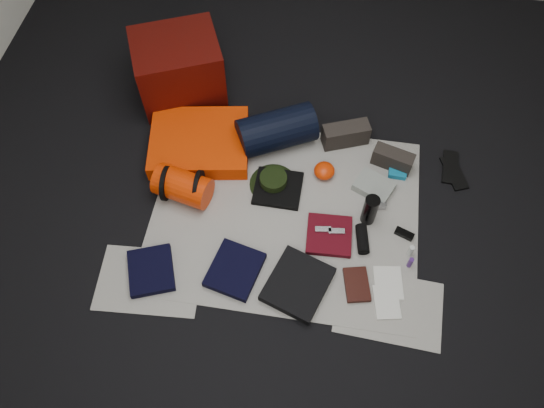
# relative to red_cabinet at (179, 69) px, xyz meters

# --- Properties ---
(floor) EXTENTS (4.50, 4.50, 0.02)m
(floor) POSITION_rel_red_cabinet_xyz_m (0.84, -0.86, -0.24)
(floor) COLOR black
(floor) RESTS_ON ground
(newspaper_mat) EXTENTS (1.60, 1.30, 0.01)m
(newspaper_mat) POSITION_rel_red_cabinet_xyz_m (0.84, -0.86, -0.23)
(newspaper_mat) COLOR #B9B5AB
(newspaper_mat) RESTS_ON floor
(newspaper_sheet_front_left) EXTENTS (0.61, 0.44, 0.00)m
(newspaper_sheet_front_left) POSITION_rel_red_cabinet_xyz_m (0.14, -1.41, -0.23)
(newspaper_sheet_front_left) COLOR #B9B5AB
(newspaper_sheet_front_left) RESTS_ON floor
(newspaper_sheet_front_right) EXTENTS (0.60, 0.43, 0.00)m
(newspaper_sheet_front_right) POSITION_rel_red_cabinet_xyz_m (1.49, -1.36, -0.23)
(newspaper_sheet_front_right) COLOR #B9B5AB
(newspaper_sheet_front_right) RESTS_ON floor
(red_cabinet) EXTENTS (0.68, 0.64, 0.46)m
(red_cabinet) POSITION_rel_red_cabinet_xyz_m (0.00, 0.00, 0.00)
(red_cabinet) COLOR #470805
(red_cabinet) RESTS_ON floor
(sleeping_pad) EXTENTS (0.70, 0.60, 0.11)m
(sleeping_pad) POSITION_rel_red_cabinet_xyz_m (0.22, -0.45, -0.17)
(sleeping_pad) COLOR #EB3602
(sleeping_pad) RESTS_ON newspaper_mat
(stuff_sack) EXTENTS (0.37, 0.27, 0.20)m
(stuff_sack) POSITION_rel_red_cabinet_xyz_m (0.21, -0.82, -0.12)
(stuff_sack) COLOR red
(stuff_sack) RESTS_ON newspaper_mat
(sack_strap_left) EXTENTS (0.02, 0.22, 0.22)m
(sack_strap_left) POSITION_rel_red_cabinet_xyz_m (0.11, -0.82, -0.11)
(sack_strap_left) COLOR black
(sack_strap_left) RESTS_ON newspaper_mat
(sack_strap_right) EXTENTS (0.02, 0.22, 0.22)m
(sack_strap_right) POSITION_rel_red_cabinet_xyz_m (0.31, -0.82, -0.11)
(sack_strap_right) COLOR black
(sack_strap_right) RESTS_ON newspaper_mat
(navy_duffel) EXTENTS (0.55, 0.45, 0.26)m
(navy_duffel) POSITION_rel_red_cabinet_xyz_m (0.71, -0.33, -0.09)
(navy_duffel) COLOR black
(navy_duffel) RESTS_ON newspaper_mat
(boonie_brim) EXTENTS (0.35, 0.35, 0.01)m
(boonie_brim) POSITION_rel_red_cabinet_xyz_m (0.74, -0.66, -0.22)
(boonie_brim) COLOR black
(boonie_brim) RESTS_ON newspaper_mat
(boonie_crown) EXTENTS (0.17, 0.17, 0.07)m
(boonie_crown) POSITION_rel_red_cabinet_xyz_m (0.74, -0.66, -0.18)
(boonie_crown) COLOR black
(boonie_crown) RESTS_ON boonie_brim
(hiking_boot_left) EXTENTS (0.32, 0.21, 0.15)m
(hiking_boot_left) POSITION_rel_red_cabinet_xyz_m (1.15, -0.26, -0.15)
(hiking_boot_left) COLOR #2D2723
(hiking_boot_left) RESTS_ON newspaper_mat
(hiking_boot_right) EXTENTS (0.27, 0.16, 0.13)m
(hiking_boot_right) POSITION_rel_red_cabinet_xyz_m (1.46, -0.40, -0.16)
(hiking_boot_right) COLOR #2D2723
(hiking_boot_right) RESTS_ON newspaper_mat
(flip_flop_left) EXTENTS (0.11, 0.26, 0.01)m
(flip_flop_left) POSITION_rel_red_cabinet_xyz_m (1.84, -0.36, -0.22)
(flip_flop_left) COLOR black
(flip_flop_left) RESTS_ON floor
(flip_flop_right) EXTENTS (0.18, 0.27, 0.01)m
(flip_flop_right) POSITION_rel_red_cabinet_xyz_m (1.86, -0.40, -0.22)
(flip_flop_right) COLOR black
(flip_flop_right) RESTS_ON floor
(trousers_navy_a) EXTENTS (0.33, 0.35, 0.04)m
(trousers_navy_a) POSITION_rel_red_cabinet_xyz_m (0.14, -1.36, -0.20)
(trousers_navy_a) COLOR black
(trousers_navy_a) RESTS_ON newspaper_mat
(trousers_navy_b) EXTENTS (0.33, 0.36, 0.05)m
(trousers_navy_b) POSITION_rel_red_cabinet_xyz_m (0.61, -1.28, -0.20)
(trousers_navy_b) COLOR black
(trousers_navy_b) RESTS_ON newspaper_mat
(trousers_charcoal) EXTENTS (0.41, 0.44, 0.06)m
(trousers_charcoal) POSITION_rel_red_cabinet_xyz_m (0.98, -1.31, -0.19)
(trousers_charcoal) COLOR black
(trousers_charcoal) RESTS_ON newspaper_mat
(black_tshirt) EXTENTS (0.29, 0.27, 0.03)m
(black_tshirt) POSITION_rel_red_cabinet_xyz_m (0.77, -0.70, -0.21)
(black_tshirt) COLOR black
(black_tshirt) RESTS_ON newspaper_mat
(red_shirt) EXTENTS (0.28, 0.28, 0.04)m
(red_shirt) POSITION_rel_red_cabinet_xyz_m (1.12, -0.97, -0.20)
(red_shirt) COLOR #4E0812
(red_shirt) RESTS_ON newspaper_mat
(orange_stuff_sack) EXTENTS (0.16, 0.16, 0.09)m
(orange_stuff_sack) POSITION_rel_red_cabinet_xyz_m (1.04, -0.54, -0.18)
(orange_stuff_sack) COLOR red
(orange_stuff_sack) RESTS_ON newspaper_mat
(first_aid_pouch) EXTENTS (0.28, 0.25, 0.06)m
(first_aid_pouch) POSITION_rel_red_cabinet_xyz_m (1.36, -0.60, -0.19)
(first_aid_pouch) COLOR gray
(first_aid_pouch) RESTS_ON newspaper_mat
(water_bottle) EXTENTS (0.11, 0.11, 0.22)m
(water_bottle) POSITION_rel_red_cabinet_xyz_m (1.34, -0.82, -0.11)
(water_bottle) COLOR black
(water_bottle) RESTS_ON newspaper_mat
(speaker) EXTENTS (0.10, 0.18, 0.07)m
(speaker) POSITION_rel_red_cabinet_xyz_m (1.31, -0.98, -0.19)
(speaker) COLOR black
(speaker) RESTS_ON newspaper_mat
(compact_camera) EXTENTS (0.12, 0.09, 0.05)m
(compact_camera) POSITION_rel_red_cabinet_xyz_m (1.38, -0.72, -0.20)
(compact_camera) COLOR #A2A2A7
(compact_camera) RESTS_ON newspaper_mat
(cyan_case) EXTENTS (0.11, 0.07, 0.04)m
(cyan_case) POSITION_rel_red_cabinet_xyz_m (1.50, -0.47, -0.20)
(cyan_case) COLOR #10719C
(cyan_case) RESTS_ON newspaper_mat
(toiletry_purple) EXTENTS (0.03, 0.03, 0.08)m
(toiletry_purple) POSITION_rel_red_cabinet_xyz_m (1.59, -1.09, -0.18)
(toiletry_purple) COLOR #422067
(toiletry_purple) RESTS_ON newspaper_mat
(toiletry_clear) EXTENTS (0.03, 0.03, 0.09)m
(toiletry_clear) POSITION_rel_red_cabinet_xyz_m (1.59, -1.02, -0.18)
(toiletry_clear) COLOR silver
(toiletry_clear) RESTS_ON newspaper_mat
(paperback_book) EXTENTS (0.17, 0.23, 0.03)m
(paperback_book) POSITION_rel_red_cabinet_xyz_m (1.30, -1.26, -0.21)
(paperback_book) COLOR black
(paperback_book) RESTS_ON newspaper_mat
(map_booklet) EXTENTS (0.17, 0.22, 0.01)m
(map_booklet) POSITION_rel_red_cabinet_xyz_m (1.48, -1.33, -0.22)
(map_booklet) COLOR silver
(map_booklet) RESTS_ON newspaper_mat
(map_printout) EXTENTS (0.18, 0.22, 0.01)m
(map_printout) POSITION_rel_red_cabinet_xyz_m (1.48, -1.22, -0.22)
(map_printout) COLOR silver
(map_printout) RESTS_ON newspaper_mat
(sunglasses) EXTENTS (0.12, 0.08, 0.03)m
(sunglasses) POSITION_rel_red_cabinet_xyz_m (1.56, -0.90, -0.21)
(sunglasses) COLOR black
(sunglasses) RESTS_ON newspaper_mat
(key_cluster) EXTENTS (0.09, 0.09, 0.01)m
(key_cluster) POSITION_rel_red_cabinet_xyz_m (0.09, -1.41, -0.22)
(key_cluster) COLOR #A2A2A7
(key_cluster) RESTS_ON newspaper_mat
(tape_roll) EXTENTS (0.05, 0.05, 0.04)m
(tape_roll) POSITION_rel_red_cabinet_xyz_m (0.79, -0.67, -0.18)
(tape_roll) COLOR silver
(tape_roll) RESTS_ON black_tshirt
(energy_bar_a) EXTENTS (0.10, 0.05, 0.01)m
(energy_bar_a) POSITION_rel_red_cabinet_xyz_m (1.08, -0.95, -0.18)
(energy_bar_a) COLOR #A2A2A7
(energy_bar_a) RESTS_ON red_shirt
(energy_bar_b) EXTENTS (0.10, 0.05, 0.01)m
(energy_bar_b) POSITION_rel_red_cabinet_xyz_m (1.16, -0.95, -0.18)
(energy_bar_b) COLOR #A2A2A7
(energy_bar_b) RESTS_ON red_shirt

